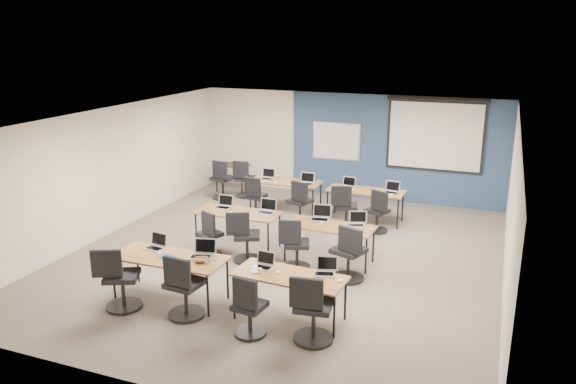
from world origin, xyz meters
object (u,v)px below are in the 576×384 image
at_px(task_chair_6, 295,248).
at_px(task_chair_8, 255,200).
at_px(training_table_mid_left, 237,214).
at_px(utility_table, 232,168).
at_px(task_chair_4, 210,238).
at_px(task_chair_9, 300,206).
at_px(task_chair_3, 312,314).
at_px(laptop_11, 392,190).
at_px(task_chair_11, 377,215).
at_px(task_chair_2, 249,311).
at_px(spare_chair_a, 244,182).
at_px(training_table_mid_right, 329,228).
at_px(laptop_8, 267,176).
at_px(laptop_2, 264,263).
at_px(laptop_6, 321,216).
at_px(whiteboard, 336,141).
at_px(laptop_5, 267,209).
at_px(training_table_back_right, 365,192).
at_px(laptop_9, 306,181).
at_px(spare_chair_b, 222,183).
at_px(laptop_10, 348,185).
at_px(training_table_back_left, 285,183).
at_px(laptop_0, 156,245).
at_px(training_table_front_left, 169,259).
at_px(task_chair_10, 345,211).
at_px(laptop_1, 203,252).
at_px(laptop_7, 357,222).
at_px(training_table_front_right, 290,278).
at_px(laptop_3, 326,270).
at_px(task_chair_0, 119,284).
at_px(projector_screen, 435,131).
at_px(laptop_4, 224,205).
at_px(task_chair_5, 245,241).
at_px(task_chair_7, 349,258).

xyz_separation_m(task_chair_6, task_chair_8, (-1.97, 2.55, -0.01)).
height_order(training_table_mid_left, task_chair_8, task_chair_8).
height_order(task_chair_6, utility_table, task_chair_6).
xyz_separation_m(task_chair_4, task_chair_9, (0.95, 2.48, 0.03)).
xyz_separation_m(training_table_mid_left, task_chair_3, (2.58, -2.93, -0.25)).
height_order(laptop_11, task_chair_11, laptop_11).
height_order(task_chair_2, task_chair_9, task_chair_9).
bearing_deg(spare_chair_a, training_table_mid_right, -52.58).
distance_m(laptop_8, task_chair_11, 3.06).
relative_size(laptop_2, task_chair_9, 0.29).
relative_size(task_chair_9, utility_table, 1.15).
distance_m(laptop_6, spare_chair_a, 4.35).
distance_m(whiteboard, laptop_5, 4.15).
relative_size(training_table_back_right, laptop_8, 5.31).
relative_size(laptop_9, spare_chair_b, 0.33).
bearing_deg(laptop_10, training_table_back_left, -170.52).
bearing_deg(spare_chair_b, training_table_back_left, 4.31).
distance_m(laptop_0, spare_chair_a, 5.55).
distance_m(training_table_front_left, laptop_0, 0.49).
height_order(task_chair_10, utility_table, task_chair_10).
xyz_separation_m(training_table_back_right, utility_table, (-3.97, 1.12, -0.03)).
bearing_deg(laptop_1, laptop_11, 51.84).
relative_size(whiteboard, training_table_mid_left, 0.75).
distance_m(laptop_6, laptop_7, 0.74).
xyz_separation_m(training_table_mid_right, spare_chair_b, (-3.81, 2.96, -0.25)).
xyz_separation_m(whiteboard, training_table_front_right, (1.28, -6.71, -0.77)).
height_order(laptop_9, utility_table, laptop_9).
distance_m(laptop_1, laptop_7, 3.06).
distance_m(training_table_mid_left, laptop_3, 3.35).
height_order(task_chair_2, task_chair_10, task_chair_10).
distance_m(task_chair_2, laptop_10, 5.69).
bearing_deg(training_table_back_left, laptop_7, -45.55).
relative_size(whiteboard, training_table_back_left, 0.74).
bearing_deg(training_table_front_right, laptop_1, 177.73).
xyz_separation_m(training_table_front_left, training_table_mid_left, (0.00, 2.48, -0.00)).
distance_m(task_chair_0, laptop_10, 6.06).
distance_m(whiteboard, laptop_7, 4.54).
distance_m(task_chair_2, laptop_3, 1.32).
height_order(projector_screen, training_table_back_right, projector_screen).
bearing_deg(laptop_9, spare_chair_b, 169.82).
xyz_separation_m(training_table_front_right, task_chair_11, (0.40, 4.26, -0.28)).
height_order(task_chair_0, laptop_4, task_chair_0).
bearing_deg(laptop_9, utility_table, 154.39).
distance_m(task_chair_4, task_chair_11, 3.72).
xyz_separation_m(task_chair_5, laptop_11, (2.14, 3.18, 0.37)).
xyz_separation_m(laptop_4, task_chair_9, (1.08, 1.61, -0.37)).
relative_size(training_table_mid_left, training_table_mid_right, 1.01).
bearing_deg(whiteboard, task_chair_7, -70.92).
distance_m(training_table_front_right, spare_chair_b, 6.58).
bearing_deg(training_table_mid_right, laptop_3, -72.09).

